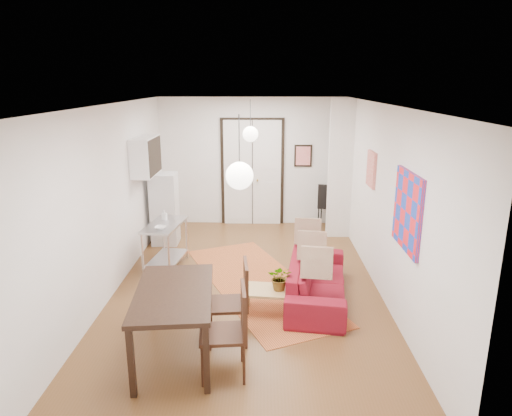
{
  "coord_description": "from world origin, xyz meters",
  "views": [
    {
      "loc": [
        0.26,
        -6.8,
        3.23
      ],
      "look_at": [
        0.14,
        0.3,
        1.25
      ],
      "focal_mm": 32.0,
      "sensor_mm": 36.0,
      "label": 1
    }
  ],
  "objects_px": {
    "dining_table": "(174,298)",
    "dining_chair_far": "(223,320)",
    "fridge": "(165,209)",
    "coffee_table": "(273,293)",
    "kitchen_counter": "(165,240)",
    "dining_chair_near": "(228,292)",
    "sofa": "(317,280)",
    "black_side_chair": "(329,200)"
  },
  "relations": [
    {
      "from": "dining_table",
      "to": "dining_chair_far",
      "type": "distance_m",
      "value": 0.66
    },
    {
      "from": "dining_table",
      "to": "dining_chair_far",
      "type": "xyz_separation_m",
      "value": [
        0.6,
        -0.24,
        -0.15
      ]
    },
    {
      "from": "fridge",
      "to": "dining_table",
      "type": "height_order",
      "value": "fridge"
    },
    {
      "from": "coffee_table",
      "to": "dining_chair_far",
      "type": "xyz_separation_m",
      "value": [
        -0.59,
        -1.3,
        0.29
      ]
    },
    {
      "from": "kitchen_counter",
      "to": "dining_chair_near",
      "type": "height_order",
      "value": "dining_chair_near"
    },
    {
      "from": "sofa",
      "to": "dining_chair_far",
      "type": "height_order",
      "value": "dining_chair_far"
    },
    {
      "from": "black_side_chair",
      "to": "dining_chair_far",
      "type": "bearing_deg",
      "value": 85.62
    },
    {
      "from": "dining_chair_near",
      "to": "black_side_chair",
      "type": "height_order",
      "value": "dining_chair_near"
    },
    {
      "from": "sofa",
      "to": "dining_chair_near",
      "type": "relative_size",
      "value": 2.0
    },
    {
      "from": "kitchen_counter",
      "to": "black_side_chair",
      "type": "bearing_deg",
      "value": 45.61
    },
    {
      "from": "dining_chair_far",
      "to": "black_side_chair",
      "type": "height_order",
      "value": "dining_chair_far"
    },
    {
      "from": "fridge",
      "to": "coffee_table",
      "type": "bearing_deg",
      "value": -55.08
    },
    {
      "from": "black_side_chair",
      "to": "sofa",
      "type": "bearing_deg",
      "value": 94.92
    },
    {
      "from": "dining_table",
      "to": "black_side_chair",
      "type": "height_order",
      "value": "black_side_chair"
    },
    {
      "from": "fridge",
      "to": "dining_table",
      "type": "xyz_separation_m",
      "value": [
        0.96,
        -4.01,
        0.04
      ]
    },
    {
      "from": "dining_table",
      "to": "coffee_table",
      "type": "bearing_deg",
      "value": 41.55
    },
    {
      "from": "coffee_table",
      "to": "dining_table",
      "type": "bearing_deg",
      "value": -138.45
    },
    {
      "from": "kitchen_counter",
      "to": "dining_table",
      "type": "bearing_deg",
      "value": -67.87
    },
    {
      "from": "fridge",
      "to": "sofa",
      "type": "bearing_deg",
      "value": -42.09
    },
    {
      "from": "kitchen_counter",
      "to": "dining_chair_far",
      "type": "height_order",
      "value": "dining_chair_far"
    },
    {
      "from": "sofa",
      "to": "dining_table",
      "type": "distance_m",
      "value": 2.47
    },
    {
      "from": "coffee_table",
      "to": "black_side_chair",
      "type": "relative_size",
      "value": 0.86
    },
    {
      "from": "dining_chair_far",
      "to": "black_side_chair",
      "type": "relative_size",
      "value": 1.02
    },
    {
      "from": "sofa",
      "to": "black_side_chair",
      "type": "height_order",
      "value": "black_side_chair"
    },
    {
      "from": "dining_chair_near",
      "to": "fridge",
      "type": "bearing_deg",
      "value": -161.81
    },
    {
      "from": "fridge",
      "to": "black_side_chair",
      "type": "distance_m",
      "value": 3.69
    },
    {
      "from": "sofa",
      "to": "coffee_table",
      "type": "height_order",
      "value": "sofa"
    },
    {
      "from": "dining_table",
      "to": "dining_chair_near",
      "type": "xyz_separation_m",
      "value": [
        0.6,
        0.46,
        -0.15
      ]
    },
    {
      "from": "sofa",
      "to": "dining_chair_far",
      "type": "distance_m",
      "value": 2.22
    },
    {
      "from": "dining_chair_near",
      "to": "sofa",
      "type": "bearing_deg",
      "value": 125.02
    },
    {
      "from": "coffee_table",
      "to": "dining_table",
      "type": "distance_m",
      "value": 1.65
    },
    {
      "from": "coffee_table",
      "to": "black_side_chair",
      "type": "xyz_separation_m",
      "value": [
        1.35,
        4.14,
        0.29
      ]
    },
    {
      "from": "sofa",
      "to": "dining_chair_far",
      "type": "xyz_separation_m",
      "value": [
        -1.27,
        -1.79,
        0.31
      ]
    },
    {
      "from": "coffee_table",
      "to": "dining_chair_far",
      "type": "height_order",
      "value": "dining_chair_far"
    },
    {
      "from": "kitchen_counter",
      "to": "dining_chair_near",
      "type": "xyz_separation_m",
      "value": [
        1.28,
        -2.25,
        0.1
      ]
    },
    {
      "from": "dining_chair_far",
      "to": "black_side_chair",
      "type": "bearing_deg",
      "value": 154.83
    },
    {
      "from": "coffee_table",
      "to": "dining_chair_far",
      "type": "distance_m",
      "value": 1.45
    },
    {
      "from": "dining_table",
      "to": "dining_chair_far",
      "type": "bearing_deg",
      "value": -21.87
    },
    {
      "from": "fridge",
      "to": "dining_chair_near",
      "type": "relative_size",
      "value": 1.37
    },
    {
      "from": "fridge",
      "to": "dining_chair_near",
      "type": "xyz_separation_m",
      "value": [
        1.56,
        -3.55,
        -0.11
      ]
    },
    {
      "from": "coffee_table",
      "to": "dining_chair_far",
      "type": "relative_size",
      "value": 0.84
    },
    {
      "from": "kitchen_counter",
      "to": "dining_table",
      "type": "relative_size",
      "value": 0.7
    }
  ]
}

